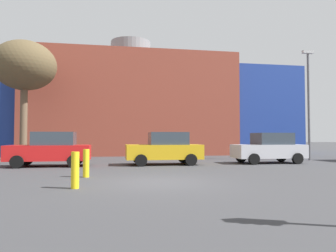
{
  "coord_description": "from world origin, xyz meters",
  "views": [
    {
      "loc": [
        -1.57,
        -11.02,
        1.53
      ],
      "look_at": [
        1.88,
        8.68,
        2.29
      ],
      "focal_mm": 33.92,
      "sensor_mm": 36.0,
      "label": 1
    }
  ],
  "objects_px": {
    "parked_car_2": "(165,148)",
    "bollard_yellow_1": "(75,170)",
    "parked_car_1": "(51,149)",
    "bare_tree_0": "(25,67)",
    "street_lamp": "(309,98)",
    "parked_car_3": "(269,148)",
    "bollard_yellow_0": "(86,163)"
  },
  "relations": [
    {
      "from": "parked_car_2",
      "to": "bollard_yellow_1",
      "type": "bearing_deg",
      "value": 63.05
    },
    {
      "from": "parked_car_1",
      "to": "bare_tree_0",
      "type": "xyz_separation_m",
      "value": [
        -2.81,
        5.38,
        5.62
      ]
    },
    {
      "from": "parked_car_1",
      "to": "street_lamp",
      "type": "xyz_separation_m",
      "value": [
        16.76,
        1.89,
        3.43
      ]
    },
    {
      "from": "bollard_yellow_1",
      "to": "bare_tree_0",
      "type": "bearing_deg",
      "value": 110.4
    },
    {
      "from": "parked_car_3",
      "to": "street_lamp",
      "type": "bearing_deg",
      "value": -154.63
    },
    {
      "from": "bare_tree_0",
      "to": "street_lamp",
      "type": "relative_size",
      "value": 1.09
    },
    {
      "from": "parked_car_1",
      "to": "bare_tree_0",
      "type": "bearing_deg",
      "value": -62.42
    },
    {
      "from": "bollard_yellow_1",
      "to": "street_lamp",
      "type": "distance_m",
      "value": 18.05
    },
    {
      "from": "parked_car_1",
      "to": "bollard_yellow_0",
      "type": "distance_m",
      "value": 5.73
    },
    {
      "from": "bollard_yellow_0",
      "to": "bare_tree_0",
      "type": "bearing_deg",
      "value": 115.64
    },
    {
      "from": "parked_car_2",
      "to": "parked_car_3",
      "type": "xyz_separation_m",
      "value": [
        6.49,
        -0.0,
        -0.01
      ]
    },
    {
      "from": "parked_car_1",
      "to": "parked_car_2",
      "type": "relative_size",
      "value": 1.0
    },
    {
      "from": "parked_car_1",
      "to": "parked_car_2",
      "type": "bearing_deg",
      "value": -180.0
    },
    {
      "from": "street_lamp",
      "to": "bollard_yellow_1",
      "type": "bearing_deg",
      "value": -145.68
    },
    {
      "from": "bare_tree_0",
      "to": "bollard_yellow_0",
      "type": "relative_size",
      "value": 7.64
    },
    {
      "from": "bollard_yellow_0",
      "to": "street_lamp",
      "type": "distance_m",
      "value": 16.58
    },
    {
      "from": "parked_car_3",
      "to": "parked_car_2",
      "type": "bearing_deg",
      "value": -0.0
    },
    {
      "from": "parked_car_3",
      "to": "bare_tree_0",
      "type": "distance_m",
      "value": 17.42
    },
    {
      "from": "parked_car_1",
      "to": "bollard_yellow_1",
      "type": "xyz_separation_m",
      "value": [
        2.19,
        -8.06,
        -0.37
      ]
    },
    {
      "from": "bollard_yellow_0",
      "to": "street_lamp",
      "type": "xyz_separation_m",
      "value": [
        14.47,
        7.14,
        3.81
      ]
    },
    {
      "from": "parked_car_1",
      "to": "street_lamp",
      "type": "distance_m",
      "value": 17.21
    },
    {
      "from": "bare_tree_0",
      "to": "bollard_yellow_1",
      "type": "relative_size",
      "value": 7.51
    },
    {
      "from": "bollard_yellow_0",
      "to": "street_lamp",
      "type": "height_order",
      "value": "street_lamp"
    },
    {
      "from": "parked_car_3",
      "to": "parked_car_1",
      "type": "bearing_deg",
      "value": 0.0
    },
    {
      "from": "parked_car_2",
      "to": "parked_car_3",
      "type": "relative_size",
      "value": 1.01
    },
    {
      "from": "bollard_yellow_1",
      "to": "parked_car_1",
      "type": "bearing_deg",
      "value": 105.2
    },
    {
      "from": "bollard_yellow_1",
      "to": "parked_car_3",
      "type": "bearing_deg",
      "value": 37.29
    },
    {
      "from": "bare_tree_0",
      "to": "parked_car_1",
      "type": "bearing_deg",
      "value": -62.42
    },
    {
      "from": "bollard_yellow_0",
      "to": "bollard_yellow_1",
      "type": "distance_m",
      "value": 2.82
    },
    {
      "from": "parked_car_1",
      "to": "parked_car_3",
      "type": "xyz_separation_m",
      "value": [
        12.77,
        0.0,
        -0.01
      ]
    },
    {
      "from": "bollard_yellow_0",
      "to": "bollard_yellow_1",
      "type": "relative_size",
      "value": 0.98
    },
    {
      "from": "parked_car_2",
      "to": "bollard_yellow_0",
      "type": "height_order",
      "value": "parked_car_2"
    }
  ]
}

